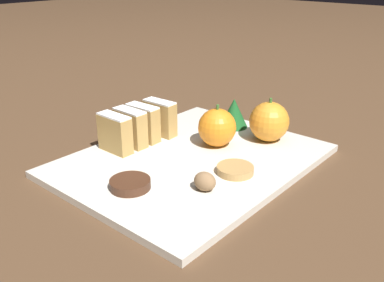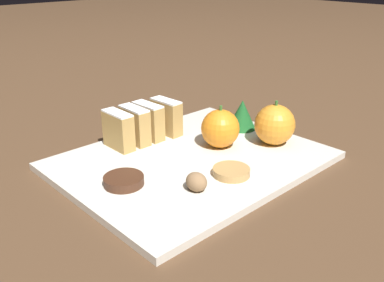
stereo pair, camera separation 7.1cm
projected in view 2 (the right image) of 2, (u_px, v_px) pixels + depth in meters
The scene contains 12 objects.
ground_plane at pixel (192, 164), 0.73m from camera, with size 6.00×6.00×0.00m, color #513823.
serving_platter at pixel (192, 160), 0.73m from camera, with size 0.33×0.42×0.01m.
stollen_slice_front at pixel (118, 130), 0.75m from camera, with size 0.06×0.03×0.07m.
stollen_slice_second at pixel (135, 125), 0.77m from camera, with size 0.06×0.03×0.07m.
stollen_slice_third at pixel (150, 121), 0.79m from camera, with size 0.07×0.03×0.07m.
stollen_slice_fourth at pixel (166, 117), 0.81m from camera, with size 0.07×0.03×0.07m.
orange_near at pixel (220, 128), 0.75m from camera, with size 0.07×0.07×0.08m.
orange_far at pixel (275, 125), 0.76m from camera, with size 0.07×0.07×0.08m.
walnut at pixel (196, 182), 0.61m from camera, with size 0.03×0.03×0.03m.
chocolate_cookie at pixel (125, 181), 0.63m from camera, with size 0.06×0.06×0.01m.
gingerbread_cookie at pixel (230, 172), 0.66m from camera, with size 0.06×0.06×0.01m.
evergreen_sprig at pixel (242, 114), 0.84m from camera, with size 0.06×0.06×0.06m.
Camera 2 is at (0.48, -0.45, 0.32)m, focal length 40.00 mm.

